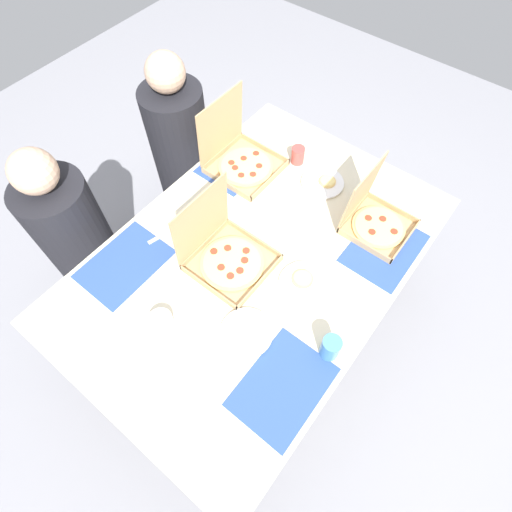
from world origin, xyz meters
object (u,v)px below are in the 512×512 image
Objects in this scene: cup_spare at (330,347)px; diner_left_seat at (82,245)px; cup_clear_right at (298,155)px; plate_middle at (322,182)px; pizza_box_edge_far at (375,219)px; pizza_box_corner_right at (240,158)px; pizza_box_corner_left at (226,254)px; condiment_bowl at (161,321)px; plate_far_right at (305,284)px; plate_far_left at (246,333)px; diner_right_seat at (183,158)px.

diner_left_seat is at bearing 99.04° from cup_spare.
diner_left_seat is (-0.20, 1.29, -0.29)m from cup_spare.
plate_middle is at bearing -104.30° from cup_clear_right.
pizza_box_edge_far is at bearing 14.66° from cup_spare.
pizza_box_corner_right is 0.55m from pizza_box_corner_left.
pizza_box_edge_far is 0.27× the size of diner_left_seat.
cup_spare is (-0.53, -0.85, 0.00)m from pizza_box_corner_right.
pizza_box_corner_left is 0.66m from cup_clear_right.
condiment_bowl is (-0.90, 0.40, -0.02)m from pizza_box_edge_far.
cup_spare is (-0.18, -0.22, 0.04)m from plate_far_right.
plate_far_left is at bearing -58.96° from condiment_bowl.
condiment_bowl is (-0.97, 0.09, 0.01)m from plate_middle.
pizza_box_edge_far is at bearing -102.57° from plate_middle.
condiment_bowl is 0.08× the size of diner_right_seat.
plate_middle is at bearing 77.43° from pizza_box_edge_far.
pizza_box_edge_far is at bearing -9.56° from plate_far_left.
pizza_box_corner_left is at bearing 143.75° from pizza_box_edge_far.
pizza_box_edge_far is at bearing -24.10° from condiment_bowl.
condiment_bowl is (-0.30, 0.56, -0.03)m from cup_spare.
pizza_box_corner_right is 1.54× the size of plate_far_right.
plate_far_left is 0.33m from condiment_bowl.
plate_far_right is 2.08× the size of cup_spare.
plate_far_left is (-0.20, -0.27, -0.04)m from pizza_box_corner_left.
pizza_box_corner_left is at bearing 53.44° from plate_far_left.
plate_middle is at bearing -5.51° from condiment_bowl.
plate_far_right is 1.09× the size of plate_far_left.
cup_clear_right is 1.16m from diner_left_seat.
diner_left_seat is (-0.27, 0.73, -0.29)m from pizza_box_corner_left.
diner_right_seat is (0.36, 1.06, -0.23)m from plate_far_right.
pizza_box_edge_far is at bearing -36.25° from pizza_box_corner_left.
pizza_box_edge_far reaches higher than plate_middle.
pizza_box_corner_left is at bearing 82.79° from cup_spare.
plate_far_right is at bearing 171.33° from pizza_box_edge_far.
diner_left_seat reaches higher than pizza_box_edge_far.
pizza_box_edge_far reaches higher than plate_far_left.
diner_right_seat reaches higher than diner_left_seat.
plate_middle is (0.15, -0.38, -0.04)m from pizza_box_corner_right.
pizza_box_corner_left is 0.61m from plate_middle.
cup_clear_right reaches higher than plate_middle.
plate_far_right is at bearing -70.27° from diner_left_seat.
pizza_box_edge_far is at bearing -86.29° from diner_right_seat.
plate_far_right is 0.20× the size of diner_left_seat.
pizza_box_edge_far is 3.17× the size of condiment_bowl.
pizza_box_corner_right is at bearing -90.62° from diner_right_seat.
diner_right_seat reaches higher than cup_clear_right.
diner_left_seat is at bearing 137.16° from plate_middle.
diner_left_seat is at bearing 125.73° from pizza_box_edge_far.
plate_far_right is at bearing -72.06° from pizza_box_corner_left.
plate_far_left is (-0.66, -0.57, -0.04)m from pizza_box_corner_right.
pizza_box_corner_right is at bearing 18.97° from condiment_bowl.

